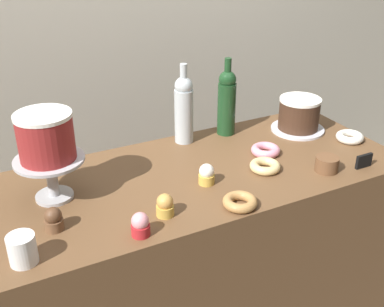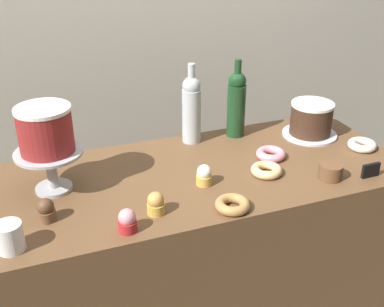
% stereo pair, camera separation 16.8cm
% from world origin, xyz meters
% --- Properties ---
extents(back_wall, '(6.00, 0.05, 2.60)m').
position_xyz_m(back_wall, '(0.00, 0.90, 1.30)').
color(back_wall, '#BCB7A8').
rests_on(back_wall, ground_plane).
extents(display_counter, '(1.58, 0.64, 0.91)m').
position_xyz_m(display_counter, '(0.00, 0.00, 0.45)').
color(display_counter, brown).
rests_on(display_counter, ground_plane).
extents(cake_stand_pedestal, '(0.22, 0.22, 0.15)m').
position_xyz_m(cake_stand_pedestal, '(-0.48, 0.06, 1.00)').
color(cake_stand_pedestal, '#B2B2B7').
rests_on(cake_stand_pedestal, display_counter).
extents(white_layer_cake, '(0.18, 0.18, 0.15)m').
position_xyz_m(white_layer_cake, '(-0.48, 0.06, 1.13)').
color(white_layer_cake, maroon).
rests_on(white_layer_cake, cake_stand_pedestal).
extents(silver_serving_platter, '(0.23, 0.23, 0.01)m').
position_xyz_m(silver_serving_platter, '(0.58, 0.13, 0.91)').
color(silver_serving_platter, silver).
rests_on(silver_serving_platter, display_counter).
extents(chocolate_round_cake, '(0.17, 0.17, 0.13)m').
position_xyz_m(chocolate_round_cake, '(0.58, 0.13, 0.98)').
color(chocolate_round_cake, '#3D2619').
rests_on(chocolate_round_cake, silver_serving_platter).
extents(wine_bottle_clear, '(0.08, 0.08, 0.33)m').
position_xyz_m(wine_bottle_clear, '(0.09, 0.26, 1.05)').
color(wine_bottle_clear, '#B2BCC1').
rests_on(wine_bottle_clear, display_counter).
extents(wine_bottle_green, '(0.08, 0.08, 0.33)m').
position_xyz_m(wine_bottle_green, '(0.29, 0.25, 1.05)').
color(wine_bottle_green, '#193D1E').
rests_on(wine_bottle_green, display_counter).
extents(cupcake_chocolate, '(0.06, 0.06, 0.07)m').
position_xyz_m(cupcake_chocolate, '(-0.52, -0.12, 0.94)').
color(cupcake_chocolate, brown).
rests_on(cupcake_chocolate, display_counter).
extents(cupcake_caramel, '(0.06, 0.06, 0.07)m').
position_xyz_m(cupcake_caramel, '(-0.19, -0.20, 0.94)').
color(cupcake_caramel, gold).
rests_on(cupcake_caramel, display_counter).
extents(cupcake_strawberry, '(0.06, 0.06, 0.07)m').
position_xyz_m(cupcake_strawberry, '(-0.30, -0.26, 0.94)').
color(cupcake_strawberry, red).
rests_on(cupcake_strawberry, display_counter).
extents(cupcake_vanilla, '(0.06, 0.06, 0.07)m').
position_xyz_m(cupcake_vanilla, '(0.01, -0.09, 0.94)').
color(cupcake_vanilla, gold).
rests_on(cupcake_vanilla, display_counter).
extents(donut_glazed, '(0.11, 0.11, 0.03)m').
position_xyz_m(donut_glazed, '(0.25, -0.10, 0.92)').
color(donut_glazed, '#E0C17F').
rests_on(donut_glazed, display_counter).
extents(donut_sugar, '(0.11, 0.11, 0.03)m').
position_xyz_m(donut_sugar, '(0.70, -0.05, 0.92)').
color(donut_sugar, silver).
rests_on(donut_sugar, display_counter).
extents(donut_maple, '(0.11, 0.11, 0.03)m').
position_xyz_m(donut_maple, '(0.04, -0.26, 0.92)').
color(donut_maple, '#B27F47').
rests_on(donut_maple, display_counter).
extents(donut_pink, '(0.11, 0.11, 0.03)m').
position_xyz_m(donut_pink, '(0.32, 0.01, 0.92)').
color(donut_pink, pink).
rests_on(donut_pink, display_counter).
extents(cookie_stack, '(0.08, 0.08, 0.05)m').
position_xyz_m(cookie_stack, '(0.44, -0.20, 0.93)').
color(cookie_stack, brown).
rests_on(cookie_stack, display_counter).
extents(price_sign_chalkboard, '(0.07, 0.01, 0.05)m').
position_xyz_m(price_sign_chalkboard, '(0.58, -0.25, 0.93)').
color(price_sign_chalkboard, black).
rests_on(price_sign_chalkboard, display_counter).
extents(coffee_cup_ceramic, '(0.08, 0.08, 0.08)m').
position_xyz_m(coffee_cup_ceramic, '(-0.62, -0.23, 0.95)').
color(coffee_cup_ceramic, white).
rests_on(coffee_cup_ceramic, display_counter).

